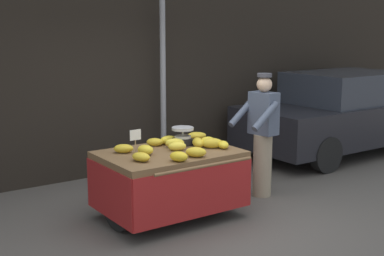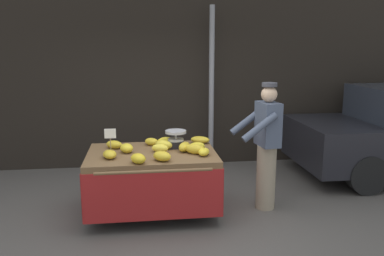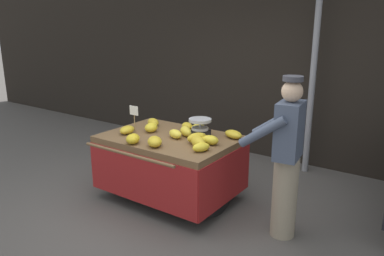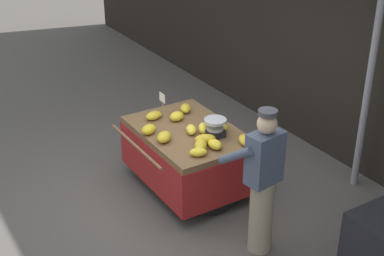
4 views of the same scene
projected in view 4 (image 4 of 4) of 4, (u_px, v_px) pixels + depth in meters
ground_plane at (166, 203)px, 7.04m from camera, size 60.00×60.00×0.00m
back_wall at (341, 33)px, 7.54m from camera, size 16.00×0.24×3.58m
street_pole at (369, 85)px, 6.82m from camera, size 0.09×0.09×2.85m
banana_cart at (188, 145)px, 7.12m from camera, size 1.66×1.34×0.84m
weighing_scale at (215, 128)px, 6.81m from camera, size 0.28×0.28×0.24m
price_sign at (162, 100)px, 7.26m from camera, size 0.14×0.01×0.34m
banana_bunch_0 at (185, 108)px, 7.49m from camera, size 0.27×0.24×0.11m
banana_bunch_1 at (203, 128)px, 6.93m from camera, size 0.27×0.22×0.12m
banana_bunch_2 at (215, 144)px, 6.55m from camera, size 0.21×0.15×0.11m
banana_bunch_3 at (177, 116)px, 7.25m from camera, size 0.22×0.25×0.12m
banana_bunch_4 at (245, 140)px, 6.66m from camera, size 0.31×0.24×0.10m
banana_bunch_5 at (164, 137)px, 6.72m from camera, size 0.29×0.29×0.12m
banana_bunch_6 at (220, 126)px, 7.00m from camera, size 0.24×0.15×0.11m
banana_bunch_7 at (212, 120)px, 7.16m from camera, size 0.25×0.24×0.10m
banana_bunch_8 at (198, 152)px, 6.40m from camera, size 0.20×0.24×0.10m
banana_bunch_9 at (191, 130)px, 6.91m from camera, size 0.25×0.21×0.11m
banana_bunch_10 at (154, 115)px, 7.29m from camera, size 0.21×0.27×0.10m
banana_bunch_11 at (149, 129)px, 6.90m from camera, size 0.24×0.26×0.12m
banana_bunch_12 at (205, 139)px, 6.67m from camera, size 0.23×0.29×0.12m
banana_bunch_13 at (201, 146)px, 6.51m from camera, size 0.30×0.27×0.13m
vendor_person at (262, 182)px, 5.85m from camera, size 0.62×0.57×1.71m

